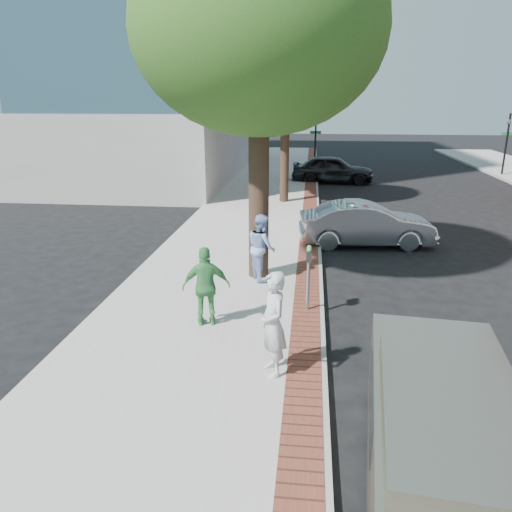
# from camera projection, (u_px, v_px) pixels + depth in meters

# --- Properties ---
(ground) EXTENTS (120.00, 120.00, 0.00)m
(ground) POSITION_uv_depth(u_px,v_px,m) (276.00, 310.00, 11.51)
(ground) COLOR black
(ground) RESTS_ON ground
(sidewalk) EXTENTS (5.00, 60.00, 0.15)m
(sidewalk) POSITION_uv_depth(u_px,v_px,m) (252.00, 223.00, 19.22)
(sidewalk) COLOR #9E9991
(sidewalk) RESTS_ON ground
(brick_strip) EXTENTS (0.60, 60.00, 0.01)m
(brick_strip) POSITION_uv_depth(u_px,v_px,m) (309.00, 222.00, 18.97)
(brick_strip) COLOR brown
(brick_strip) RESTS_ON sidewalk
(curb) EXTENTS (0.10, 60.00, 0.15)m
(curb) POSITION_uv_depth(u_px,v_px,m) (318.00, 224.00, 18.95)
(curb) COLOR gray
(curb) RESTS_ON ground
(office_base) EXTENTS (18.20, 22.20, 4.00)m
(office_base) POSITION_uv_depth(u_px,v_px,m) (105.00, 140.00, 33.11)
(office_base) COLOR gray
(office_base) RESTS_ON ground
(signal_near) EXTENTS (0.70, 0.15, 3.80)m
(signal_near) POSITION_uv_depth(u_px,v_px,m) (315.00, 138.00, 31.58)
(signal_near) COLOR black
(signal_near) RESTS_ON ground
(signal_far) EXTENTS (0.70, 0.15, 3.80)m
(signal_far) POSITION_uv_depth(u_px,v_px,m) (507.00, 140.00, 30.36)
(signal_far) COLOR black
(signal_far) RESTS_ON ground
(tree_near) EXTENTS (6.00, 6.00, 8.51)m
(tree_near) POSITION_uv_depth(u_px,v_px,m) (259.00, 29.00, 11.50)
(tree_near) COLOR black
(tree_near) RESTS_ON sidewalk
(tree_far) EXTENTS (4.80, 4.80, 7.14)m
(tree_far) POSITION_uv_depth(u_px,v_px,m) (286.00, 83.00, 21.33)
(tree_far) COLOR black
(tree_far) RESTS_ON sidewalk
(parking_meter) EXTENTS (0.12, 0.32, 1.47)m
(parking_meter) POSITION_uv_depth(u_px,v_px,m) (309.00, 265.00, 10.83)
(parking_meter) COLOR gray
(parking_meter) RESTS_ON sidewalk
(person_gray) EXTENTS (0.65, 0.78, 1.83)m
(person_gray) POSITION_uv_depth(u_px,v_px,m) (273.00, 324.00, 8.31)
(person_gray) COLOR #BABBC0
(person_gray) RESTS_ON sidewalk
(person_officer) EXTENTS (0.94, 1.03, 1.72)m
(person_officer) POSITION_uv_depth(u_px,v_px,m) (262.00, 247.00, 12.80)
(person_officer) COLOR #8BA5D7
(person_officer) RESTS_ON sidewalk
(person_green) EXTENTS (1.05, 0.62, 1.67)m
(person_green) POSITION_uv_depth(u_px,v_px,m) (206.00, 286.00, 10.19)
(person_green) COLOR #44964E
(person_green) RESTS_ON sidewalk
(sedan_silver) EXTENTS (4.47, 1.92, 1.43)m
(sedan_silver) POSITION_uv_depth(u_px,v_px,m) (366.00, 224.00, 16.32)
(sedan_silver) COLOR #AFB1B7
(sedan_silver) RESTS_ON ground
(bg_car) EXTENTS (4.67, 1.97, 1.58)m
(bg_car) POSITION_uv_depth(u_px,v_px,m) (333.00, 169.00, 28.52)
(bg_car) COLOR black
(bg_car) RESTS_ON ground
(van) EXTENTS (2.12, 4.52, 1.62)m
(van) POSITION_uv_depth(u_px,v_px,m) (443.00, 432.00, 5.90)
(van) COLOR gray
(van) RESTS_ON ground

